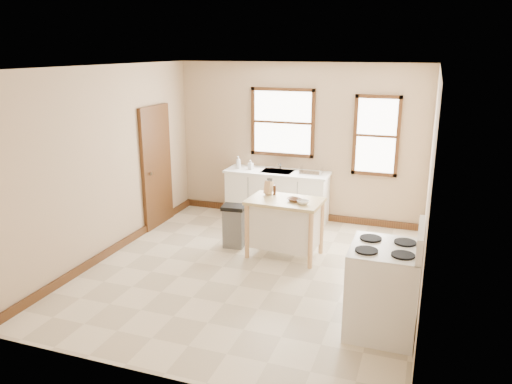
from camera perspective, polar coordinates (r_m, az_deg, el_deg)
floor at (r=7.12m, az=-0.54°, el=-9.02°), size 5.00×5.00×0.00m
ceiling at (r=6.45m, az=-0.61°, el=14.14°), size 5.00×5.00×0.00m
wall_back at (r=8.98m, az=4.90°, el=5.65°), size 4.50×0.04×2.80m
wall_left at (r=7.69m, az=-16.57°, el=3.26°), size 0.04×5.00×2.80m
wall_right at (r=6.27m, az=19.14°, el=0.21°), size 0.04×5.00×2.80m
window_main at (r=8.98m, az=3.05°, el=7.95°), size 1.17×0.06×1.22m
window_side at (r=8.69m, az=13.58°, el=6.25°), size 0.77×0.06×1.37m
door_left at (r=8.80m, az=-11.28°, el=2.85°), size 0.06×0.90×2.10m
baseboard_back at (r=9.29m, az=4.66°, el=-2.54°), size 4.50×0.04×0.12m
baseboard_left at (r=8.06m, az=-15.64°, el=-6.08°), size 0.04×5.00×0.12m
sink_counter at (r=9.00m, az=2.42°, el=-0.45°), size 1.86×0.62×0.92m
faucet at (r=9.02m, az=2.80°, el=3.33°), size 0.03×0.03×0.22m
soap_bottle_a at (r=9.04m, az=-2.03°, el=3.41°), size 0.11×0.11×0.23m
soap_bottle_b at (r=8.98m, az=-0.61°, el=3.14°), size 0.09×0.09×0.17m
dish_rack at (r=8.74m, az=6.32°, el=2.42°), size 0.43×0.35×0.10m
kitchen_island at (r=7.48m, az=3.29°, el=-4.11°), size 1.11×0.74×0.88m
knife_block at (r=7.56m, az=1.43°, el=0.44°), size 0.12×0.12×0.20m
pepper_grinder at (r=7.55m, az=2.13°, el=0.22°), size 0.05×0.05×0.15m
bowl_a at (r=7.29m, az=4.25°, el=-0.84°), size 0.20×0.20×0.04m
bowl_b at (r=7.26m, az=4.54°, el=-0.93°), size 0.25×0.25×0.04m
bowl_c at (r=7.14m, az=5.41°, el=-1.19°), size 0.21×0.21×0.05m
trash_bin at (r=7.84m, az=-2.52°, el=-3.91°), size 0.38×0.33×0.68m
gas_stove at (r=5.64m, az=14.39°, el=-9.52°), size 0.79×0.81×1.26m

